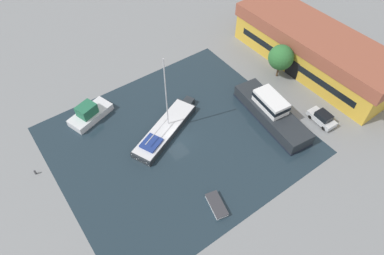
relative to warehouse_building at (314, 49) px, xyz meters
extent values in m
plane|color=gray|center=(0.49, -27.02, -3.32)|extent=(440.00, 440.00, 0.00)
cube|color=#1E2D38|center=(0.49, -27.02, -3.32)|extent=(28.43, 32.11, 0.01)
cube|color=gold|center=(0.00, 0.00, -1.14)|extent=(27.40, 9.52, 4.36)
cube|color=brown|center=(0.00, 0.00, 2.14)|extent=(28.22, 9.80, 2.19)
cube|color=black|center=(0.07, -4.58, -1.79)|extent=(2.40, 0.09, 3.05)
cube|color=black|center=(0.07, -4.57, -0.92)|extent=(23.18, 0.37, 1.09)
cylinder|color=brown|center=(-1.21, -6.36, -2.21)|extent=(0.30, 0.30, 2.22)
sphere|color=#2D6B33|center=(-1.21, -6.36, 0.38)|extent=(3.97, 3.97, 3.97)
cube|color=silver|center=(9.67, -8.43, -2.68)|extent=(4.25, 2.11, 0.72)
cube|color=black|center=(9.84, -8.44, -1.98)|extent=(2.25, 1.77, 0.69)
cube|color=black|center=(8.75, -8.38, -2.01)|extent=(0.12, 1.50, 0.55)
cylinder|color=black|center=(8.34, -9.19, -3.02)|extent=(0.61, 0.23, 0.60)
cylinder|color=black|center=(8.43, -7.52, -3.02)|extent=(0.61, 0.23, 0.60)
cylinder|color=black|center=(10.91, -9.34, -3.02)|extent=(0.61, 0.23, 0.60)
cylinder|color=black|center=(11.00, -7.66, -3.02)|extent=(0.61, 0.23, 0.60)
cube|color=#23282D|center=(-1.69, -27.66, -2.86)|extent=(7.64, 12.06, 0.91)
cube|color=#23282D|center=(-4.34, -21.71, -2.86)|extent=(1.76, 1.66, 0.91)
cube|color=silver|center=(-1.69, -27.66, -2.37)|extent=(7.33, 11.58, 0.08)
cylinder|color=silver|center=(-2.05, -26.85, 3.26)|extent=(0.16, 0.16, 11.18)
cylinder|color=silver|center=(-0.97, -29.28, -1.23)|extent=(2.28, 4.91, 0.12)
cube|color=navy|center=(-0.37, -30.63, -2.18)|extent=(3.03, 3.26, 0.30)
cube|color=#23282D|center=(5.02, -13.83, -2.38)|extent=(13.69, 5.22, 1.87)
cube|color=black|center=(5.02, -13.83, -3.17)|extent=(13.83, 5.31, 0.18)
cube|color=white|center=(4.36, -13.76, -0.55)|extent=(5.34, 3.26, 1.80)
cube|color=black|center=(4.36, -13.76, -0.37)|extent=(5.45, 3.34, 0.58)
cube|color=white|center=(11.48, -28.96, -3.08)|extent=(3.56, 2.18, 0.46)
cube|color=#333338|center=(11.48, -28.96, -2.81)|extent=(3.70, 2.30, 0.08)
cube|color=silver|center=(-10.37, -34.82, -2.79)|extent=(4.67, 6.90, 1.05)
cube|color=#236647|center=(-10.25, -35.18, -1.47)|extent=(2.69, 3.03, 1.58)
cylinder|color=#47474C|center=(-5.47, -44.71, -3.04)|extent=(0.23, 0.23, 0.55)
sphere|color=#47474C|center=(-5.47, -44.71, -2.70)|extent=(0.25, 0.25, 0.25)
camera|label=1|loc=(25.54, -42.66, 33.27)|focal=32.00mm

